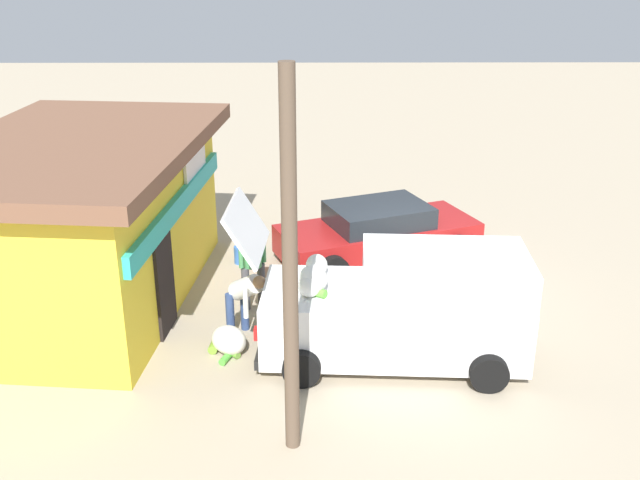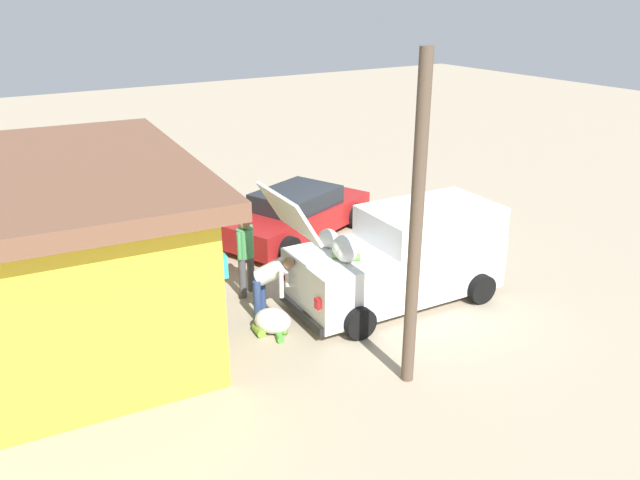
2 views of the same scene
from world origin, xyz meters
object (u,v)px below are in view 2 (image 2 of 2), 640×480
Objects in this scene: storefront_bar at (74,247)px; vendor_standing at (246,250)px; parked_sedan at (296,214)px; customer_bending at (270,279)px; unloaded_banana_pile at (272,322)px; delivery_van at (402,256)px; paint_bucket at (190,256)px.

storefront_bar is 3.26m from vendor_standing.
parked_sedan is 4.32m from customer_bending.
storefront_bar is at bearing 54.49° from unloaded_banana_pile.
storefront_bar is at bearing 83.10° from vendor_standing.
vendor_standing reaches higher than parked_sedan.
storefront_bar is 1.49× the size of delivery_van.
vendor_standing is 1.34× the size of customer_bending.
customer_bending is at bearing 177.79° from vendor_standing.
delivery_van is at bearing -125.13° from vendor_standing.
storefront_bar is 4.21× the size of vendor_standing.
parked_sedan reaches higher than unloaded_banana_pile.
storefront_bar reaches higher than delivery_van.
vendor_standing is at bearing -96.90° from storefront_bar.
parked_sedan reaches higher than paint_bucket.
parked_sedan is 3.45m from vendor_standing.
parked_sedan is 3.60× the size of customer_bending.
paint_bucket is at bearing 2.04° from unloaded_banana_pile.
unloaded_banana_pile is (-3.99, 2.83, -0.38)m from parked_sedan.
parked_sedan is 5.05× the size of unloaded_banana_pile.
customer_bending reaches higher than parked_sedan.
paint_bucket is at bearing 11.78° from vendor_standing.
unloaded_banana_pile is 3.76m from paint_bucket.
parked_sedan is at bearing -36.60° from customer_bending.
delivery_van is 2.99m from unloaded_banana_pile.
delivery_van is 1.05× the size of parked_sedan.
customer_bending is 3.32m from paint_bucket.
parked_sedan is 4.90m from unloaded_banana_pile.
customer_bending is at bearing -116.03° from storefront_bar.
unloaded_banana_pile is at bearing 169.74° from vendor_standing.
customer_bending is 1.40× the size of unloaded_banana_pile.
vendor_standing is (1.83, 2.60, 0.06)m from delivery_van.
delivery_van is at bearing -179.01° from parked_sedan.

